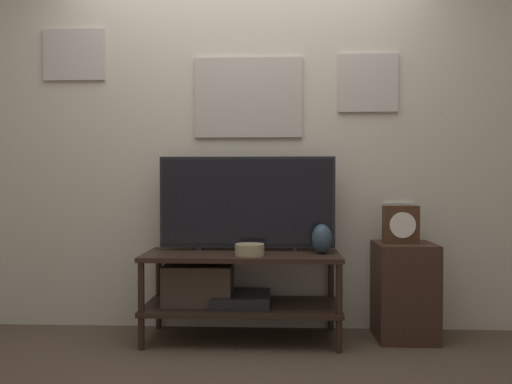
{
  "coord_description": "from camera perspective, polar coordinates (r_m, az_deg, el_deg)",
  "views": [
    {
      "loc": [
        0.22,
        -2.88,
        1.01
      ],
      "look_at": [
        0.09,
        0.29,
        0.95
      ],
      "focal_mm": 35.0,
      "sensor_mm": 36.0,
      "label": 1
    }
  ],
  "objects": [
    {
      "name": "ground_plane",
      "position": [
        3.06,
        -2.02,
        -18.13
      ],
      "size": [
        12.0,
        12.0,
        0.0
      ],
      "primitive_type": "plane",
      "color": "#4C3D2D"
    },
    {
      "name": "wall_back",
      "position": [
        3.49,
        -1.29,
        6.84
      ],
      "size": [
        6.4,
        0.08,
        2.7
      ],
      "color": "beige",
      "rests_on": "ground_plane"
    },
    {
      "name": "media_console",
      "position": [
        3.25,
        -3.51,
        -10.54
      ],
      "size": [
        1.24,
        0.5,
        0.56
      ],
      "color": "black",
      "rests_on": "ground_plane"
    },
    {
      "name": "television",
      "position": [
        3.29,
        -1.03,
        -1.18
      ],
      "size": [
        1.15,
        0.05,
        0.62
      ],
      "color": "black",
      "rests_on": "media_console"
    },
    {
      "name": "vase_wide_bowl",
      "position": [
        3.09,
        -0.74,
        -6.6
      ],
      "size": [
        0.18,
        0.18,
        0.07
      ],
      "color": "tan",
      "rests_on": "media_console"
    },
    {
      "name": "vase_urn_stoneware",
      "position": [
        3.19,
        7.53,
        -5.32
      ],
      "size": [
        0.13,
        0.14,
        0.19
      ],
      "color": "#2D4251",
      "rests_on": "media_console"
    },
    {
      "name": "side_table",
      "position": [
        3.41,
        16.6,
        -10.77
      ],
      "size": [
        0.37,
        0.37,
        0.62
      ],
      "color": "#382319",
      "rests_on": "ground_plane"
    },
    {
      "name": "mantel_clock",
      "position": [
        3.34,
        16.21,
        -3.57
      ],
      "size": [
        0.22,
        0.11,
        0.24
      ],
      "color": "#422819",
      "rests_on": "side_table"
    }
  ]
}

